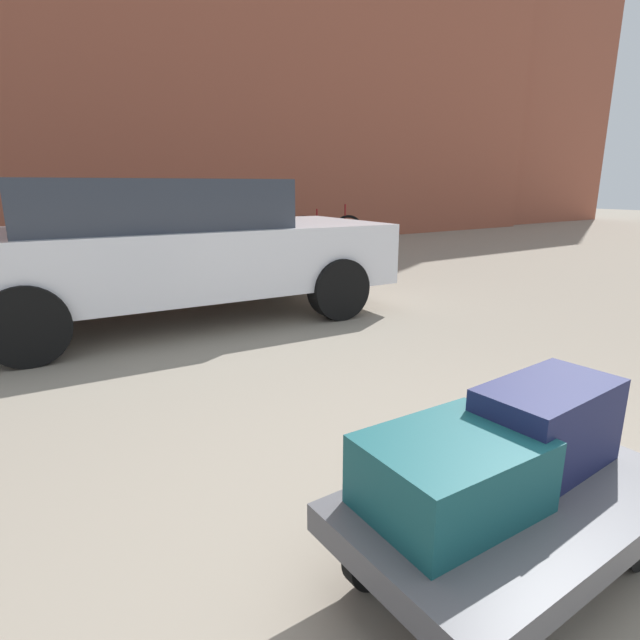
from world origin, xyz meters
The scene contains 9 objects.
ground_plane centered at (0.00, 0.00, 0.00)m, with size 60.00×60.00×0.00m, color gray.
building_facade_side centered at (14.00, 10.75, 5.38)m, with size 12.00×1.00×10.75m, color brown.
luggage_cart centered at (0.00, 0.00, 0.27)m, with size 1.27×0.70×0.34m.
duffel_bag_navy_center centered at (0.23, 0.05, 0.50)m, with size 0.57×0.31×0.33m, color #191E47.
suitcase_teal_rear_right centered at (-0.26, 0.08, 0.46)m, with size 0.56×0.42×0.25m, color #144C51.
parked_car centered at (0.24, 4.24, 0.76)m, with size 4.43×2.18×1.42m.
bicycle_leaning centered at (5.14, 8.48, 0.37)m, with size 1.66×0.70×0.96m.
bollard_kerb_near centered at (2.57, 7.00, 0.28)m, with size 0.24×0.24×0.56m, color #72665B.
bollard_kerb_mid centered at (4.01, 7.00, 0.28)m, with size 0.24×0.24×0.56m, color #72665B.
Camera 1 is at (-1.43, -0.88, 1.36)m, focal length 28.40 mm.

